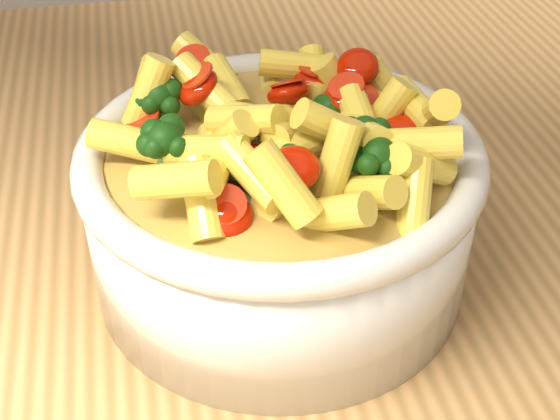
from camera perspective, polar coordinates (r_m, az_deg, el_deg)
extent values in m
cube|color=tan|center=(0.54, 1.59, -2.14)|extent=(1.20, 0.80, 0.04)
cylinder|color=silver|center=(0.45, 0.00, -0.44)|extent=(0.22, 0.22, 0.09)
ellipsoid|color=silver|center=(0.47, 0.00, -3.03)|extent=(0.20, 0.20, 0.03)
torus|color=silver|center=(0.43, 0.00, 4.16)|extent=(0.23, 0.23, 0.02)
ellipsoid|color=gold|center=(0.43, 0.00, 4.16)|extent=(0.19, 0.19, 0.02)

